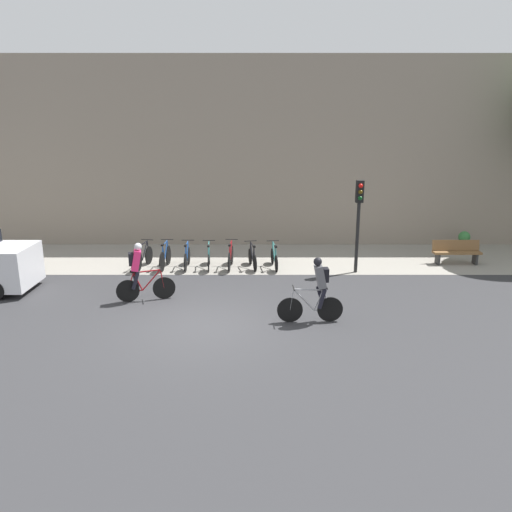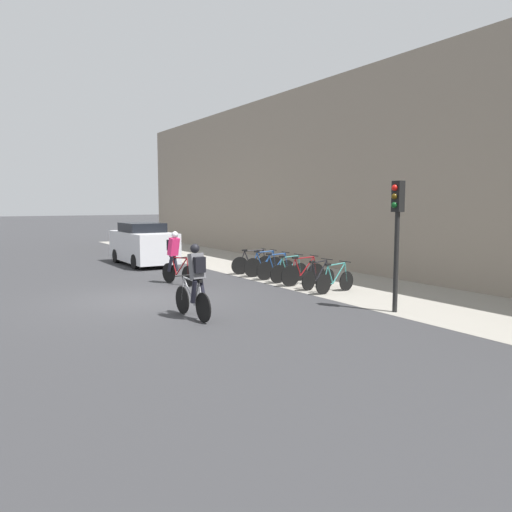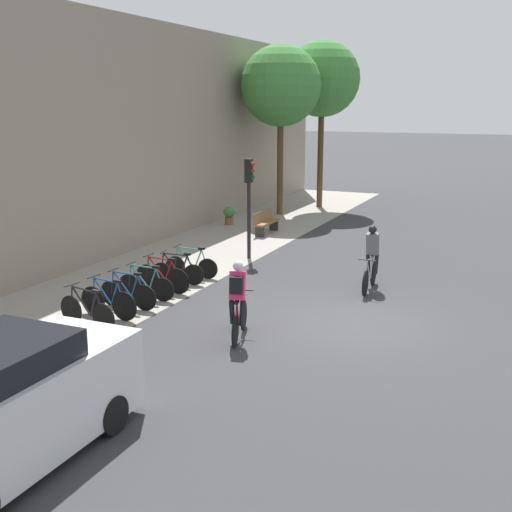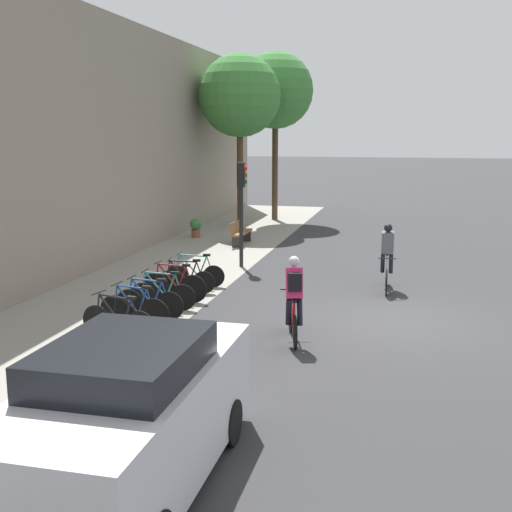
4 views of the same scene
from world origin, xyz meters
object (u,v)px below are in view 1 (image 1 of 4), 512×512
parked_bike_2 (188,257)px  bench (458,252)px  parked_bike_0 (145,257)px  potted_plant (465,240)px  parked_bike_6 (275,258)px  parked_bike_3 (210,258)px  cyclist_grey (318,288)px  cyclist_pink (140,270)px  parked_bike_5 (254,258)px  parked_bike_1 (166,257)px  parked_bike_4 (232,257)px  traffic_light_pole (360,209)px

parked_bike_2 → bench: bearing=3.2°
parked_bike_0 → potted_plant: bearing=12.0°
parked_bike_6 → bench: (6.87, 0.56, 0.09)m
parked_bike_3 → bench: parked_bike_3 is taller
parked_bike_3 → bench: 9.28m
cyclist_grey → parked_bike_0: 7.69m
cyclist_pink → bench: size_ratio=1.01×
parked_bike_5 → cyclist_grey: bearing=-71.1°
cyclist_grey → potted_plant: cyclist_grey is taller
parked_bike_1 → bench: bearing=3.0°
parked_bike_4 → bench: 8.48m
cyclist_grey → traffic_light_pole: 5.12m
parked_bike_0 → parked_bike_2: size_ratio=1.05×
cyclist_pink → bench: bearing=20.2°
parked_bike_0 → parked_bike_3: size_ratio=1.06×
parked_bike_2 → bench: (10.06, 0.56, 0.08)m
parked_bike_0 → parked_bike_5: 3.99m
parked_bike_3 → parked_bike_4: size_ratio=0.95×
cyclist_grey → parked_bike_1: (-4.93, 5.10, -0.53)m
parked_bike_1 → parked_bike_5: parked_bike_1 is taller
traffic_light_pole → parked_bike_3: bearing=174.0°
cyclist_pink → bench: (10.99, 4.04, -0.47)m
parked_bike_1 → parked_bike_6: size_ratio=1.02×
parked_bike_3 → bench: bearing=3.5°
potted_plant → parked_bike_0: bearing=-168.0°
parked_bike_4 → parked_bike_1: bearing=180.0°
parked_bike_3 → traffic_light_pole: traffic_light_pole is taller
potted_plant → cyclist_pink: bearing=-152.9°
cyclist_pink → bench: cyclist_pink is taller
parked_bike_1 → parked_bike_3: 1.60m
bench → traffic_light_pole: bearing=-164.4°
parked_bike_0 → bench: size_ratio=0.98×
cyclist_pink → traffic_light_pole: (7.00, 2.93, 1.33)m
parked_bike_2 → parked_bike_3: size_ratio=1.00×
potted_plant → parked_bike_4: bearing=-164.2°
cyclist_pink → parked_bike_6: 5.42m
parked_bike_6 → traffic_light_pole: size_ratio=0.50×
parked_bike_6 → potted_plant: (8.03, 2.74, 0.06)m
cyclist_pink → parked_bike_1: (0.14, 3.48, -0.53)m
parked_bike_2 → traffic_light_pole: size_ratio=0.50×
cyclist_grey → parked_bike_2: (-4.14, 5.10, -0.55)m
cyclist_grey → parked_bike_0: cyclist_grey is taller
parked_bike_1 → parked_bike_2: size_ratio=1.01×
parked_bike_1 → cyclist_pink: bearing=-92.2°
cyclist_grey → parked_bike_5: size_ratio=1.16×
cyclist_pink → cyclist_grey: size_ratio=1.00×
parked_bike_6 → parked_bike_1: bearing=180.0°
parked_bike_1 → parked_bike_6: parked_bike_1 is taller
parked_bike_6 → parked_bike_2: bearing=180.0°
cyclist_pink → traffic_light_pole: traffic_light_pole is taller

